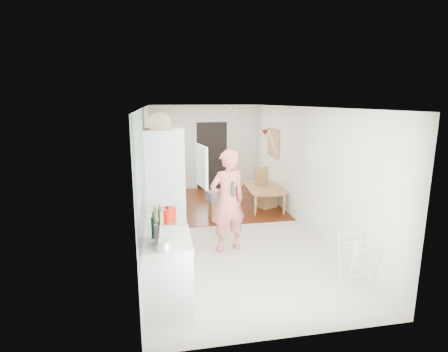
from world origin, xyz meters
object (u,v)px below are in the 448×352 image
object	(u,v)px
dining_table	(264,198)
drying_rack	(357,261)
person	(228,192)
dining_chair	(266,188)
stool	(218,209)

from	to	relation	value
dining_table	drying_rack	distance (m)	3.93
person	dining_chair	bearing A→B (deg)	-137.74
person	drying_rack	distance (m)	2.32
person	dining_chair	world-z (taller)	person
person	stool	world-z (taller)	person
dining_chair	drying_rack	distance (m)	3.90
person	drying_rack	world-z (taller)	person
dining_chair	dining_table	bearing A→B (deg)	127.12
person	dining_table	xyz separation A→B (m)	(1.40, 2.38, -0.85)
stool	dining_chair	bearing A→B (deg)	26.71
person	dining_table	distance (m)	2.89
person	dining_table	size ratio (longest dim) A/B	1.69
dining_chair	person	bearing A→B (deg)	-143.47
dining_table	drying_rack	xyz separation A→B (m)	(0.19, -3.92, 0.16)
person	drying_rack	bearing A→B (deg)	119.72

